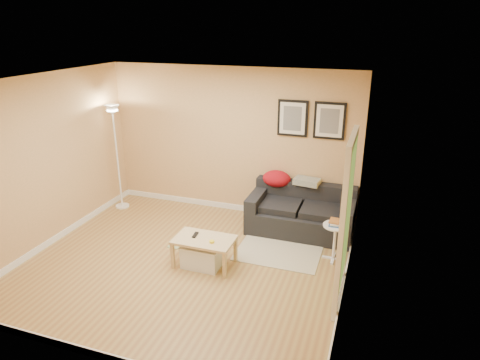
{
  "coord_description": "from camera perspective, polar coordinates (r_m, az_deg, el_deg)",
  "views": [
    {
      "loc": [
        2.49,
        -4.82,
        3.29
      ],
      "look_at": [
        0.55,
        0.85,
        1.05
      ],
      "focal_mm": 31.82,
      "sensor_mm": 36.0,
      "label": 1
    }
  ],
  "objects": [
    {
      "name": "ceiling",
      "position": [
        5.47,
        -8.59,
        13.03
      ],
      "size": [
        4.5,
        4.5,
        0.0
      ],
      "primitive_type": "plane",
      "rotation": [
        3.14,
        0.0,
        0.0
      ],
      "color": "white",
      "rests_on": "wall_back"
    },
    {
      "name": "baseboard_back",
      "position": [
        7.94,
        -1.1,
        -3.59
      ],
      "size": [
        4.5,
        0.02,
        0.1
      ],
      "primitive_type": "cube",
      "color": "white",
      "rests_on": "ground"
    },
    {
      "name": "area_rug",
      "position": [
        6.54,
        5.12,
        -9.73
      ],
      "size": [
        1.25,
        0.85,
        0.01
      ],
      "primitive_type": "cube",
      "color": "#BFB697",
      "rests_on": "ground"
    },
    {
      "name": "wall_right",
      "position": [
        5.22,
        14.82,
        -2.64
      ],
      "size": [
        0.0,
        4.0,
        4.0
      ],
      "primitive_type": "plane",
      "rotation": [
        1.57,
        0.0,
        -1.57
      ],
      "color": "tan",
      "rests_on": "ground"
    },
    {
      "name": "floor",
      "position": [
        6.34,
        -7.34,
        -10.93
      ],
      "size": [
        4.5,
        4.5,
        0.0
      ],
      "primitive_type": "plane",
      "color": "#A78647",
      "rests_on": "ground"
    },
    {
      "name": "green_runner",
      "position": [
        6.81,
        -6.19,
        -8.46
      ],
      "size": [
        0.7,
        0.5,
        0.01
      ],
      "primitive_type": "cube",
      "color": "#668C4C",
      "rests_on": "ground"
    },
    {
      "name": "book_stack",
      "position": [
        6.26,
        12.64,
        -5.56
      ],
      "size": [
        0.17,
        0.22,
        0.07
      ],
      "primitive_type": null,
      "rotation": [
        0.0,
        0.0,
        -0.05
      ],
      "color": "#325C96",
      "rests_on": "side_table"
    },
    {
      "name": "baseboard_front",
      "position": [
        4.97,
        -18.12,
        -21.42
      ],
      "size": [
        4.5,
        0.02,
        0.1
      ],
      "primitive_type": "cube",
      "color": "white",
      "rests_on": "ground"
    },
    {
      "name": "baseboard_left",
      "position": [
        7.49,
        -23.08,
        -6.92
      ],
      "size": [
        0.02,
        4.0,
        0.1
      ],
      "primitive_type": "cube",
      "color": "white",
      "rests_on": "ground"
    },
    {
      "name": "wall_back",
      "position": [
        7.53,
        -1.13,
        5.16
      ],
      "size": [
        4.5,
        0.0,
        4.5
      ],
      "primitive_type": "plane",
      "rotation": [
        1.57,
        0.0,
        0.0
      ],
      "color": "tan",
      "rests_on": "ground"
    },
    {
      "name": "framed_print_right",
      "position": [
        7.0,
        11.92,
        7.77
      ],
      "size": [
        0.5,
        0.04,
        0.6
      ],
      "primitive_type": null,
      "color": "black",
      "rests_on": "wall_back"
    },
    {
      "name": "framed_print_left",
      "position": [
        7.1,
        7.08,
        8.22
      ],
      "size": [
        0.5,
        0.04,
        0.6
      ],
      "primitive_type": null,
      "color": "black",
      "rests_on": "wall_back"
    },
    {
      "name": "doorway",
      "position": [
        5.2,
        13.85,
        -5.98
      ],
      "size": [
        0.12,
        1.01,
        2.13
      ],
      "primitive_type": null,
      "color": "white",
      "rests_on": "ground"
    },
    {
      "name": "wall_left",
      "position": [
        7.05,
        -24.54,
        2.19
      ],
      "size": [
        0.0,
        4.0,
        4.0
      ],
      "primitive_type": "plane",
      "rotation": [
        1.57,
        0.0,
        1.57
      ],
      "color": "tan",
      "rests_on": "ground"
    },
    {
      "name": "baseboard_right",
      "position": [
        5.81,
        13.58,
        -14.04
      ],
      "size": [
        0.02,
        4.0,
        0.1
      ],
      "primitive_type": "cube",
      "color": "white",
      "rests_on": "ground"
    },
    {
      "name": "tape_roll",
      "position": [
        5.94,
        -3.8,
        -8.25
      ],
      "size": [
        0.07,
        0.07,
        0.03
      ],
      "primitive_type": "cylinder",
      "color": "yellow",
      "rests_on": "coffee_table"
    },
    {
      "name": "red_throw",
      "position": [
        7.28,
        4.94,
        0.18
      ],
      "size": [
        0.48,
        0.36,
        0.28
      ],
      "primitive_type": null,
      "color": "#A60F20",
      "rests_on": "sofa"
    },
    {
      "name": "remote_control",
      "position": [
        6.15,
        -6.02,
        -7.32
      ],
      "size": [
        0.07,
        0.16,
        0.02
      ],
      "primitive_type": "cube",
      "rotation": [
        0.0,
        0.0,
        0.1
      ],
      "color": "black",
      "rests_on": "coffee_table"
    },
    {
      "name": "side_table",
      "position": [
        6.39,
        12.54,
        -8.16
      ],
      "size": [
        0.37,
        0.37,
        0.56
      ],
      "primitive_type": null,
      "color": "white",
      "rests_on": "ground"
    },
    {
      "name": "wall_front",
      "position": [
        4.26,
        -20.06,
        -8.76
      ],
      "size": [
        4.5,
        0.0,
        4.5
      ],
      "primitive_type": "plane",
      "rotation": [
        -1.57,
        0.0,
        0.0
      ],
      "color": "tan",
      "rests_on": "ground"
    },
    {
      "name": "coffee_table",
      "position": [
        6.16,
        -4.78,
        -9.57
      ],
      "size": [
        0.9,
        0.61,
        0.42
      ],
      "primitive_type": null,
      "rotation": [
        0.0,
        0.0,
        -0.12
      ],
      "color": "tan",
      "rests_on": "ground"
    },
    {
      "name": "floor_lamp",
      "position": [
        8.05,
        -16.09,
        2.52
      ],
      "size": [
        0.25,
        0.25,
        1.94
      ],
      "primitive_type": null,
      "color": "white",
      "rests_on": "ground"
    },
    {
      "name": "sofa",
      "position": [
        7.07,
        8.19,
        -4.06
      ],
      "size": [
        1.7,
        0.9,
        0.75
      ],
      "primitive_type": null,
      "color": "black",
      "rests_on": "ground"
    },
    {
      "name": "plaid_throw",
      "position": [
        7.19,
        8.97,
        -0.19
      ],
      "size": [
        0.45,
        0.32,
        0.1
      ],
      "primitive_type": null,
      "rotation": [
        0.0,
        0.0,
        -0.14
      ],
      "color": "#C8C075",
      "rests_on": "sofa"
    },
    {
      "name": "storage_bin",
      "position": [
        6.17,
        -5.06,
        -9.98
      ],
      "size": [
        0.55,
        0.4,
        0.34
      ],
      "primitive_type": null,
      "color": "white",
      "rests_on": "ground"
    }
  ]
}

